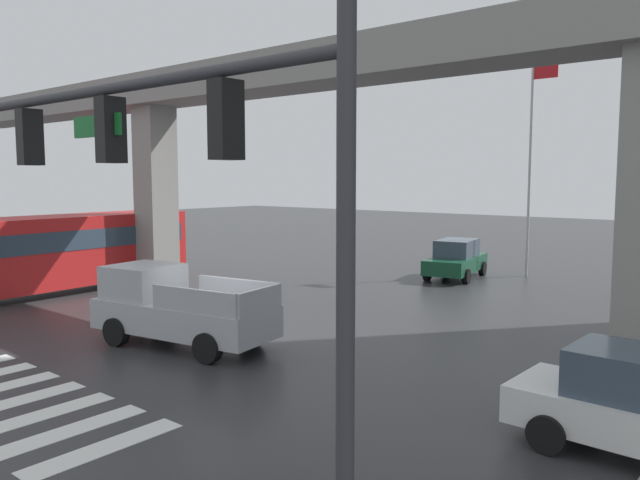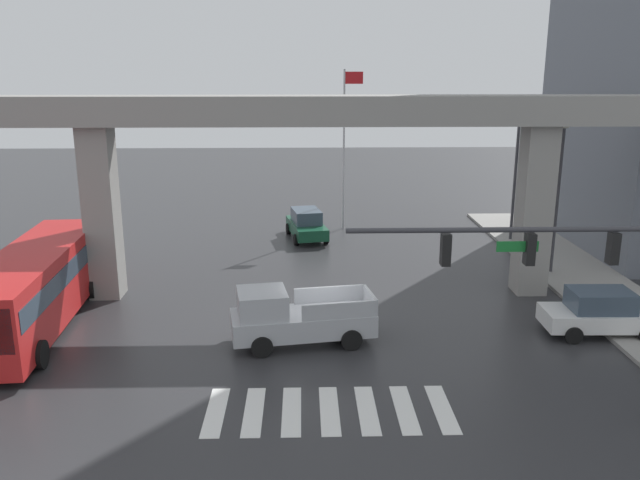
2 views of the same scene
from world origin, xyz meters
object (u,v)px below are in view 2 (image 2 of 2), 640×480
object	(u,v)px
traffic_signal_mast	(571,268)
street_lamp_far_north	(516,163)
sedan_dark_green	(307,224)
fire_hydrant	(607,318)
street_lamp_mid_block	(559,181)
flagpole	(346,138)
sedan_white	(601,313)
pickup_truck	(295,318)
city_bus	(35,284)

from	to	relation	value
traffic_signal_mast	street_lamp_far_north	size ratio (longest dim) A/B	1.20
sedan_dark_green	fire_hydrant	world-z (taller)	sedan_dark_green
street_lamp_mid_block	flagpole	world-z (taller)	flagpole
sedan_white	fire_hydrant	distance (m)	0.82
flagpole	sedan_dark_green	bearing A→B (deg)	-135.05
sedan_white	traffic_signal_mast	size ratio (longest dim) A/B	0.50
street_lamp_mid_block	street_lamp_far_north	size ratio (longest dim) A/B	1.00
pickup_truck	flagpole	xyz separation A→B (m)	(2.94, 17.42, 4.62)
sedan_white	sedan_dark_green	xyz separation A→B (m)	(-10.86, 14.47, 0.00)
sedan_dark_green	street_lamp_far_north	bearing A→B (deg)	-4.87
traffic_signal_mast	sedan_white	bearing A→B (deg)	56.82
city_bus	sedan_white	distance (m)	21.34
pickup_truck	street_lamp_far_north	distance (m)	19.00
sedan_dark_green	street_lamp_mid_block	bearing A→B (deg)	-31.43
pickup_truck	sedan_dark_green	size ratio (longest dim) A/B	1.17
sedan_white	fire_hydrant	size ratio (longest dim) A/B	5.11
flagpole	fire_hydrant	bearing A→B (deg)	-61.29
street_lamp_far_north	fire_hydrant	xyz separation A→B (m)	(-0.40, -12.98, -4.13)
traffic_signal_mast	street_lamp_mid_block	size ratio (longest dim) A/B	1.20
street_lamp_mid_block	fire_hydrant	world-z (taller)	street_lamp_mid_block
street_lamp_mid_block	fire_hydrant	bearing A→B (deg)	-93.37
city_bus	sedan_white	xyz separation A→B (m)	(21.28, -1.38, -0.87)
pickup_truck	fire_hydrant	distance (m)	11.97
fire_hydrant	flagpole	size ratio (longest dim) A/B	0.09
sedan_white	fire_hydrant	xyz separation A→B (m)	(0.51, 0.49, -0.42)
street_lamp_far_north	fire_hydrant	world-z (taller)	street_lamp_far_north
fire_hydrant	sedan_dark_green	bearing A→B (deg)	129.12
sedan_white	flagpole	size ratio (longest dim) A/B	0.45
traffic_signal_mast	street_lamp_mid_block	bearing A→B (deg)	69.79
street_lamp_mid_block	pickup_truck	bearing A→B (deg)	-147.57
street_lamp_far_north	fire_hydrant	distance (m)	13.63
sedan_white	street_lamp_far_north	distance (m)	14.00
city_bus	flagpole	bearing A→B (deg)	50.38
sedan_white	sedan_dark_green	size ratio (longest dim) A/B	0.95
traffic_signal_mast	city_bus	bearing A→B (deg)	156.34
street_lamp_mid_block	flagpole	distance (m)	13.45
pickup_truck	traffic_signal_mast	distance (m)	9.93
street_lamp_far_north	traffic_signal_mast	bearing A→B (deg)	-104.15
sedan_dark_green	street_lamp_mid_block	size ratio (longest dim) A/B	0.63
pickup_truck	sedan_dark_green	distance (m)	15.03
sedan_dark_green	flagpole	world-z (taller)	flagpole
traffic_signal_mast	sedan_dark_green	bearing A→B (deg)	108.28
pickup_truck	traffic_signal_mast	bearing A→B (deg)	-37.39
sedan_white	traffic_signal_mast	world-z (taller)	traffic_signal_mast
street_lamp_far_north	street_lamp_mid_block	bearing A→B (deg)	-90.00
pickup_truck	sedan_dark_green	bearing A→B (deg)	87.93
sedan_white	street_lamp_mid_block	world-z (taller)	street_lamp_mid_block
pickup_truck	sedan_dark_green	world-z (taller)	pickup_truck
traffic_signal_mast	fire_hydrant	bearing A→B (deg)	55.65
pickup_truck	sedan_white	xyz separation A→B (m)	(11.40, 0.55, -0.14)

